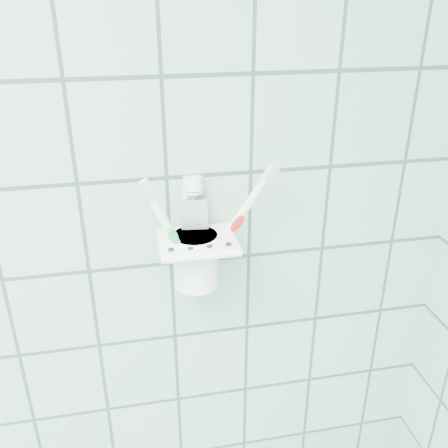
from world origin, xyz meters
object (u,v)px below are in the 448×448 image
Objects in this scene: toothbrush_pink at (197,228)px; toothbrush_orange at (197,215)px; cup at (196,258)px; toothpaste_tube at (196,222)px; toothbrush_blue at (191,215)px; holder_bracket at (197,242)px.

toothbrush_pink is 0.94× the size of toothbrush_orange.
toothbrush_pink is at bearing -85.68° from cup.
toothpaste_tube reaches higher than cup.
toothbrush_blue is at bearing 141.80° from toothbrush_orange.
toothbrush_pink is 0.92× the size of toothbrush_blue.
toothpaste_tube is at bearing 96.58° from toothbrush_orange.
holder_bracket is 1.33× the size of cup.
holder_bracket and cup have the same top height.
cup is 0.07m from toothbrush_blue.
holder_bracket is 0.03m from toothbrush_pink.
toothbrush_blue is at bearing 103.77° from cup.
toothbrush_pink reaches higher than cup.
toothbrush_pink is at bearing -92.63° from holder_bracket.
cup is 0.06m from toothbrush_pink.
toothbrush_pink is at bearing -58.93° from toothbrush_blue.
holder_bracket is at bearing -50.28° from toothbrush_blue.
holder_bracket is 0.04m from toothbrush_orange.
cup is 0.46× the size of toothbrush_pink.
holder_bracket is 0.57× the size of toothbrush_orange.
holder_bracket is at bearing 72.91° from toothbrush_pink.
toothpaste_tube is at bearing 85.31° from holder_bracket.
toothbrush_blue is at bearing 84.01° from toothbrush_pink.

